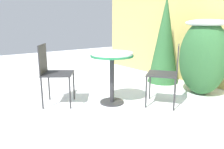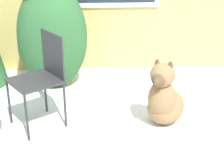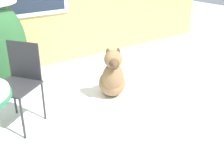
% 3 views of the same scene
% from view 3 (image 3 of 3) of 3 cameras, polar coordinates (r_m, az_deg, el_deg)
% --- Properties ---
extents(ground_plane, '(16.00, 16.00, 0.00)m').
position_cam_3_polar(ground_plane, '(3.21, -1.35, -10.89)').
color(ground_plane, white).
extents(patio_chair_near_table, '(0.61, 0.61, 0.93)m').
position_cam_3_polar(patio_chair_near_table, '(3.24, -18.40, -1.06)').
color(patio_chair_near_table, '#2D2D30').
rests_on(patio_chair_near_table, ground_plane).
extents(dog, '(0.54, 0.64, 0.72)m').
position_cam_3_polar(dog, '(3.76, 0.09, -0.68)').
color(dog, '#937047').
rests_on(dog, ground_plane).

